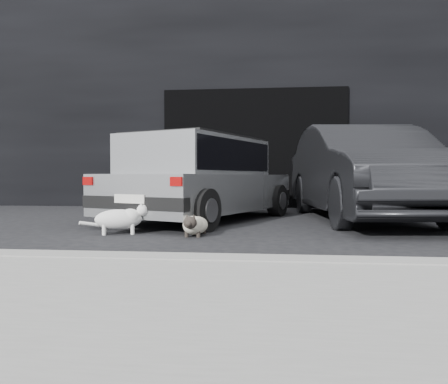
# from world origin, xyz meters

# --- Properties ---
(ground) EXTENTS (80.00, 80.00, 0.00)m
(ground) POSITION_xyz_m (0.00, 0.00, 0.00)
(ground) COLOR black
(ground) RESTS_ON ground
(building_facade) EXTENTS (34.00, 4.00, 5.00)m
(building_facade) POSITION_xyz_m (1.00, 6.00, 2.50)
(building_facade) COLOR black
(building_facade) RESTS_ON ground
(garage_opening) EXTENTS (4.00, 0.10, 2.60)m
(garage_opening) POSITION_xyz_m (1.00, 3.99, 1.30)
(garage_opening) COLOR black
(garage_opening) RESTS_ON ground
(curb) EXTENTS (18.00, 0.25, 0.12)m
(curb) POSITION_xyz_m (1.00, -2.60, 0.06)
(curb) COLOR gray
(curb) RESTS_ON ground
(sidewalk) EXTENTS (18.00, 2.20, 0.11)m
(sidewalk) POSITION_xyz_m (1.00, -3.80, 0.06)
(sidewalk) COLOR gray
(sidewalk) RESTS_ON ground
(silver_hatchback) EXTENTS (2.77, 3.82, 1.29)m
(silver_hatchback) POSITION_xyz_m (0.29, 1.04, 0.70)
(silver_hatchback) COLOR #A9ACAE
(silver_hatchback) RESTS_ON ground
(second_car) EXTENTS (2.06, 4.69, 1.50)m
(second_car) POSITION_xyz_m (2.81, 1.38, 0.75)
(second_car) COLOR black
(second_car) RESTS_ON ground
(cat_siamese) EXTENTS (0.30, 0.80, 0.27)m
(cat_siamese) POSITION_xyz_m (0.50, -0.72, 0.12)
(cat_siamese) COLOR beige
(cat_siamese) RESTS_ON ground
(cat_white) EXTENTS (0.77, 0.43, 0.38)m
(cat_white) POSITION_xyz_m (-0.39, -0.64, 0.19)
(cat_white) COLOR silver
(cat_white) RESTS_ON ground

